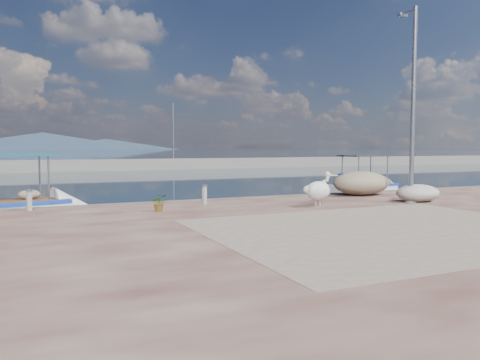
% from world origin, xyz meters
% --- Properties ---
extents(ground, '(1400.00, 1400.00, 0.00)m').
position_xyz_m(ground, '(0.00, 0.00, 0.00)').
color(ground, '#162635').
rests_on(ground, ground).
extents(quay, '(44.00, 22.00, 0.50)m').
position_xyz_m(quay, '(0.00, -6.00, 0.25)').
color(quay, '#48221F').
rests_on(quay, ground).
extents(quay_patch, '(9.00, 7.00, 0.01)m').
position_xyz_m(quay_patch, '(1.00, -3.00, 0.50)').
color(quay_patch, gray).
rests_on(quay_patch, quay).
extents(breakwater, '(120.00, 2.20, 7.50)m').
position_xyz_m(breakwater, '(-0.00, 40.00, 0.60)').
color(breakwater, gray).
rests_on(breakwater, ground).
extents(mountains, '(370.00, 280.00, 22.00)m').
position_xyz_m(mountains, '(4.39, 650.00, 9.51)').
color(mountains, '#28384C').
rests_on(mountains, ground).
extents(boat_left, '(5.74, 2.88, 2.64)m').
position_xyz_m(boat_left, '(-7.79, 7.26, 0.21)').
color(boat_left, white).
rests_on(boat_left, ground).
extents(boat_right, '(5.18, 2.23, 2.41)m').
position_xyz_m(boat_right, '(9.84, 8.88, 0.19)').
color(boat_right, white).
rests_on(boat_right, ground).
extents(pelican, '(1.25, 0.80, 1.18)m').
position_xyz_m(pelican, '(1.84, 1.42, 1.06)').
color(pelican, tan).
rests_on(pelican, quay).
extents(lamp_post, '(0.44, 0.96, 7.00)m').
position_xyz_m(lamp_post, '(5.61, 1.09, 3.80)').
color(lamp_post, gray).
rests_on(lamp_post, quay).
extents(bollard_near, '(0.23, 0.23, 0.70)m').
position_xyz_m(bollard_near, '(-1.47, 3.60, 0.88)').
color(bollard_near, gray).
rests_on(bollard_near, quay).
extents(bollard_far, '(0.23, 0.23, 0.68)m').
position_xyz_m(bollard_far, '(-7.09, 4.31, 0.87)').
color(bollard_far, gray).
rests_on(bollard_far, quay).
extents(potted_plant, '(0.56, 0.51, 0.53)m').
position_xyz_m(potted_plant, '(-3.39, 2.44, 0.77)').
color(potted_plant, '#33722D').
rests_on(potted_plant, quay).
extents(net_pile_d, '(1.71, 1.28, 0.64)m').
position_xyz_m(net_pile_d, '(5.97, 1.09, 0.82)').
color(net_pile_d, '#BAB8AC').
rests_on(net_pile_d, quay).
extents(net_pile_c, '(2.54, 1.82, 1.00)m').
position_xyz_m(net_pile_c, '(5.63, 3.90, 1.00)').
color(net_pile_c, tan).
rests_on(net_pile_c, quay).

